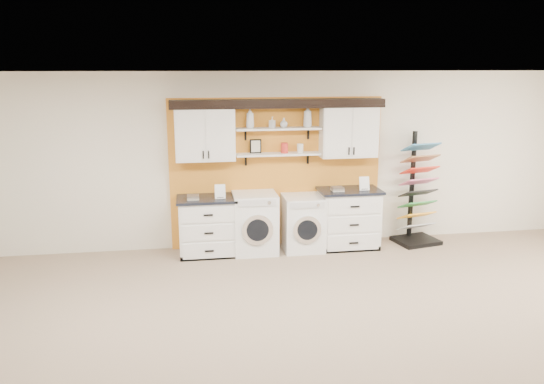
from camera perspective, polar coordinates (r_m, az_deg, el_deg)
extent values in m
plane|color=gray|center=(5.35, 7.77, -19.29)|extent=(10.00, 10.00, 0.00)
plane|color=white|center=(4.50, 8.92, 12.27)|extent=(10.00, 10.00, 0.00)
plane|color=#EFE4CF|center=(8.53, 0.44, 3.45)|extent=(10.00, 0.00, 10.00)
cube|color=orange|center=(8.54, 0.48, 2.09)|extent=(3.40, 0.07, 2.40)
cube|color=white|center=(8.16, -7.23, 6.29)|extent=(0.90, 0.34, 0.84)
cube|color=white|center=(7.98, -8.77, 6.09)|extent=(0.42, 0.01, 0.78)
cube|color=white|center=(7.99, -5.60, 6.19)|extent=(0.42, 0.01, 0.78)
cube|color=white|center=(8.53, 8.23, 6.57)|extent=(0.90, 0.34, 0.84)
cube|color=white|center=(8.30, 7.12, 6.42)|extent=(0.42, 0.01, 0.78)
cube|color=white|center=(8.43, 10.02, 6.42)|extent=(0.42, 0.01, 0.78)
cube|color=white|center=(8.32, 0.67, 4.10)|extent=(1.32, 0.28, 0.03)
cube|color=white|center=(8.26, 0.67, 6.84)|extent=(1.32, 0.28, 0.03)
cube|color=black|center=(8.24, 0.66, 9.62)|extent=(3.30, 0.40, 0.10)
cube|color=black|center=(8.06, 0.88, 9.10)|extent=(3.30, 0.04, 0.04)
cube|color=black|center=(8.30, -1.78, 4.94)|extent=(0.18, 0.02, 0.22)
cube|color=beige|center=(8.29, -1.77, 4.93)|extent=(0.14, 0.01, 0.18)
cylinder|color=red|center=(8.32, 1.35, 4.76)|extent=(0.11, 0.11, 0.16)
cylinder|color=silver|center=(8.37, 3.04, 4.73)|extent=(0.10, 0.10, 0.14)
cube|color=white|center=(8.31, -6.90, -3.75)|extent=(0.87, 0.60, 0.87)
cube|color=black|center=(8.19, -6.75, -7.00)|extent=(0.87, 0.06, 0.07)
cube|color=black|center=(8.19, -6.99, -0.69)|extent=(0.93, 0.66, 0.04)
cube|color=white|center=(7.94, -6.88, -2.45)|extent=(0.80, 0.02, 0.24)
cube|color=white|center=(8.02, -6.82, -4.38)|extent=(0.80, 0.02, 0.24)
cube|color=white|center=(8.11, -6.76, -6.28)|extent=(0.80, 0.02, 0.24)
cube|color=white|center=(8.67, 8.21, -2.91)|extent=(0.92, 0.60, 0.92)
cube|color=black|center=(8.55, 8.64, -6.14)|extent=(0.92, 0.06, 0.07)
cube|color=black|center=(8.55, 8.31, 0.18)|extent=(0.98, 0.66, 0.04)
cube|color=white|center=(8.31, 8.89, -1.53)|extent=(0.84, 0.02, 0.26)
cube|color=white|center=(8.39, 8.81, -3.49)|extent=(0.84, 0.02, 0.26)
cube|color=white|center=(8.48, 8.74, -5.40)|extent=(0.84, 0.02, 0.26)
cube|color=white|center=(8.36, -1.87, -3.30)|extent=(0.68, 0.66, 0.95)
cube|color=silver|center=(7.93, -1.60, -1.19)|extent=(0.58, 0.02, 0.10)
cylinder|color=silver|center=(8.04, -1.58, -4.08)|extent=(0.48, 0.05, 0.48)
cylinder|color=black|center=(8.02, -1.55, -4.14)|extent=(0.34, 0.03, 0.34)
cube|color=white|center=(8.49, 3.30, -3.30)|extent=(0.63, 0.66, 0.88)
cube|color=silver|center=(8.07, 3.83, -1.43)|extent=(0.54, 0.02, 0.09)
cylinder|color=silver|center=(8.18, 3.79, -4.06)|extent=(0.44, 0.05, 0.44)
cylinder|color=black|center=(8.16, 3.83, -4.11)|extent=(0.31, 0.03, 0.31)
cube|color=black|center=(9.20, 15.20, -5.07)|extent=(0.77, 0.69, 0.07)
cube|color=black|center=(9.12, 14.82, 0.77)|extent=(0.07, 0.07, 1.79)
cube|color=#BBBBBB|center=(9.15, 15.21, -3.57)|extent=(0.61, 0.42, 0.16)
cube|color=#FFAA1A|center=(9.09, 15.29, -2.42)|extent=(0.61, 0.42, 0.16)
cube|color=#238238|center=(9.05, 15.36, -1.26)|extent=(0.61, 0.42, 0.16)
cube|color=black|center=(9.00, 15.44, -0.09)|extent=(0.61, 0.42, 0.16)
cube|color=pink|center=(8.96, 15.51, 1.09)|extent=(0.61, 0.42, 0.16)
cube|color=red|center=(8.92, 15.59, 2.28)|extent=(0.61, 0.42, 0.16)
cube|color=#A36D43|center=(8.89, 15.66, 3.48)|extent=(0.61, 0.42, 0.16)
cube|color=teal|center=(8.86, 15.74, 4.69)|extent=(0.61, 0.42, 0.16)
imported|color=silver|center=(8.18, -2.37, 7.98)|extent=(0.15, 0.15, 0.32)
imported|color=silver|center=(8.24, 0.02, 7.51)|extent=(0.11, 0.11, 0.17)
imported|color=silver|center=(8.27, 1.28, 7.46)|extent=(0.16, 0.16, 0.15)
imported|color=silver|center=(8.33, 3.85, 8.15)|extent=(0.18, 0.18, 0.34)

